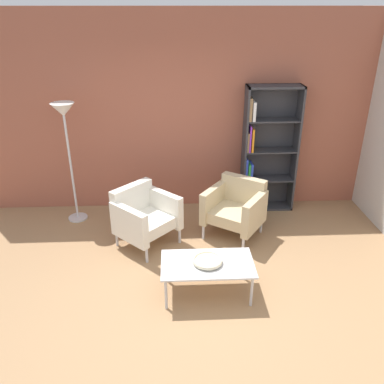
{
  "coord_description": "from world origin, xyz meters",
  "views": [
    {
      "loc": [
        -0.11,
        -3.32,
        2.93
      ],
      "look_at": [
        0.09,
        0.84,
        0.95
      ],
      "focal_mm": 37.22,
      "sensor_mm": 36.0,
      "label": 1
    }
  ],
  "objects_px": {
    "armchair_corner_red": "(236,207)",
    "bookshelf_tall": "(265,150)",
    "coffee_table_low": "(207,266)",
    "armchair_by_bookshelf": "(144,215)",
    "decorative_bowl": "(208,260)",
    "floor_lamp_torchiere": "(65,124)"
  },
  "relations": [
    {
      "from": "decorative_bowl",
      "to": "armchair_corner_red",
      "type": "distance_m",
      "value": 1.34
    },
    {
      "from": "armchair_corner_red",
      "to": "floor_lamp_torchiere",
      "type": "height_order",
      "value": "floor_lamp_torchiere"
    },
    {
      "from": "bookshelf_tall",
      "to": "armchair_corner_red",
      "type": "height_order",
      "value": "bookshelf_tall"
    },
    {
      "from": "armchair_corner_red",
      "to": "floor_lamp_torchiere",
      "type": "xyz_separation_m",
      "value": [
        -2.29,
        0.54,
        1.03
      ]
    },
    {
      "from": "coffee_table_low",
      "to": "armchair_corner_red",
      "type": "relative_size",
      "value": 1.06
    },
    {
      "from": "decorative_bowl",
      "to": "armchair_by_bookshelf",
      "type": "relative_size",
      "value": 0.34
    },
    {
      "from": "coffee_table_low",
      "to": "floor_lamp_torchiere",
      "type": "height_order",
      "value": "floor_lamp_torchiere"
    },
    {
      "from": "armchair_corner_red",
      "to": "bookshelf_tall",
      "type": "bearing_deg",
      "value": 91.11
    },
    {
      "from": "armchair_by_bookshelf",
      "to": "armchair_corner_red",
      "type": "distance_m",
      "value": 1.25
    },
    {
      "from": "bookshelf_tall",
      "to": "armchair_corner_red",
      "type": "bearing_deg",
      "value": -123.83
    },
    {
      "from": "armchair_corner_red",
      "to": "coffee_table_low",
      "type": "bearing_deg",
      "value": -76.5
    },
    {
      "from": "coffee_table_low",
      "to": "bookshelf_tall",
      "type": "bearing_deg",
      "value": 63.39
    },
    {
      "from": "coffee_table_low",
      "to": "armchair_by_bookshelf",
      "type": "height_order",
      "value": "armchair_by_bookshelf"
    },
    {
      "from": "armchair_by_bookshelf",
      "to": "coffee_table_low",
      "type": "bearing_deg",
      "value": -101.27
    },
    {
      "from": "decorative_bowl",
      "to": "armchair_corner_red",
      "type": "bearing_deg",
      "value": 68.56
    },
    {
      "from": "bookshelf_tall",
      "to": "armchair_corner_red",
      "type": "distance_m",
      "value": 1.1
    },
    {
      "from": "decorative_bowl",
      "to": "armchair_by_bookshelf",
      "type": "distance_m",
      "value": 1.31
    },
    {
      "from": "coffee_table_low",
      "to": "decorative_bowl",
      "type": "relative_size",
      "value": 3.12
    },
    {
      "from": "bookshelf_tall",
      "to": "coffee_table_low",
      "type": "bearing_deg",
      "value": -116.61
    },
    {
      "from": "armchair_by_bookshelf",
      "to": "floor_lamp_torchiere",
      "type": "distance_m",
      "value": 1.64
    },
    {
      "from": "floor_lamp_torchiere",
      "to": "decorative_bowl",
      "type": "bearing_deg",
      "value": -44.92
    },
    {
      "from": "coffee_table_low",
      "to": "decorative_bowl",
      "type": "bearing_deg",
      "value": 0.0
    }
  ]
}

